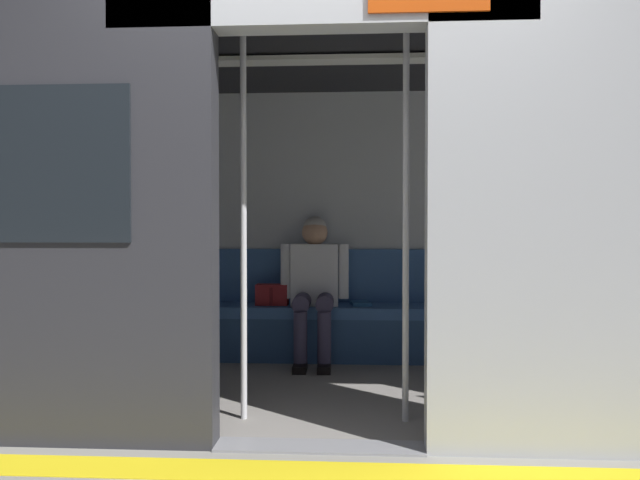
{
  "coord_description": "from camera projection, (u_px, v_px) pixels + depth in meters",
  "views": [
    {
      "loc": [
        -0.18,
        2.95,
        1.07
      ],
      "look_at": [
        0.06,
        -1.11,
        0.99
      ],
      "focal_mm": 34.24,
      "sensor_mm": 36.0,
      "label": 1
    }
  ],
  "objects": [
    {
      "name": "grab_pole_far",
      "position": [
        406.0,
        222.0,
        3.36
      ],
      "size": [
        0.04,
        0.04,
        2.21
      ],
      "primitive_type": "cylinder",
      "color": "silver",
      "rests_on": "ground_plane"
    },
    {
      "name": "ground_plane",
      "position": [
        319.0,
        448.0,
        2.98
      ],
      "size": [
        60.0,
        60.0,
        0.0
      ],
      "primitive_type": "plane",
      "color": "gray"
    },
    {
      "name": "platform_edge_strip",
      "position": [
        315.0,
        472.0,
        2.68
      ],
      "size": [
        8.0,
        0.24,
        0.01
      ],
      "primitive_type": "cube",
      "color": "yellow",
      "rests_on": "ground_plane"
    },
    {
      "name": "grab_pole_door",
      "position": [
        243.0,
        222.0,
        3.4
      ],
      "size": [
        0.04,
        0.04,
        2.21
      ],
      "primitive_type": "cylinder",
      "color": "silver",
      "rests_on": "ground_plane"
    },
    {
      "name": "train_car",
      "position": [
        318.0,
        159.0,
        4.03
      ],
      "size": [
        6.4,
        2.48,
        2.35
      ],
      "color": "#ADAFB5",
      "rests_on": "ground_plane"
    },
    {
      "name": "person_seated",
      "position": [
        314.0,
        279.0,
        4.89
      ],
      "size": [
        0.55,
        0.68,
        1.17
      ],
      "color": "silver",
      "rests_on": "ground_plane"
    },
    {
      "name": "bench_seat",
      "position": [
        334.0,
        318.0,
        4.94
      ],
      "size": [
        2.97,
        0.44,
        0.44
      ],
      "color": "#38609E",
      "rests_on": "ground_plane"
    },
    {
      "name": "book",
      "position": [
        360.0,
        303.0,
        4.98
      ],
      "size": [
        0.18,
        0.24,
        0.03
      ],
      "primitive_type": "cube",
      "rotation": [
        0.0,
        0.0,
        0.15
      ],
      "color": "#26598C",
      "rests_on": "bench_seat"
    },
    {
      "name": "handbag",
      "position": [
        272.0,
        295.0,
        4.99
      ],
      "size": [
        0.26,
        0.15,
        0.17
      ],
      "color": "maroon",
      "rests_on": "bench_seat"
    }
  ]
}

